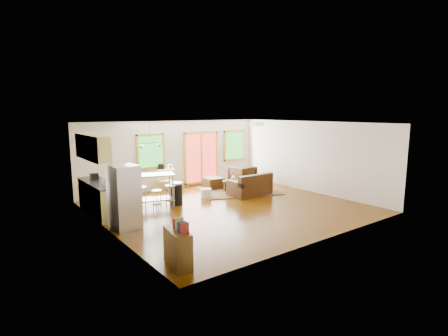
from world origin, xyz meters
TOP-DOWN VIEW (x-y plane):
  - floor at (0.00, 0.00)m, footprint 7.50×7.00m
  - ceiling at (0.00, 0.00)m, footprint 7.50×7.00m
  - back_wall at (0.00, 3.51)m, footprint 7.50×0.02m
  - left_wall at (-3.76, 0.00)m, footprint 0.02×7.00m
  - right_wall at (3.76, 0.00)m, footprint 0.02×7.00m
  - front_wall at (0.00, -3.51)m, footprint 7.50×0.02m
  - window_left at (-1.00, 3.46)m, footprint 1.10×0.05m
  - french_doors at (1.20, 3.46)m, footprint 1.60×0.05m
  - window_right at (2.90, 3.46)m, footprint 1.10×0.05m
  - rug at (1.64, 1.63)m, footprint 3.34×2.95m
  - loveseat at (1.54, 0.80)m, footprint 1.49×0.85m
  - coffee_table at (1.64, 1.67)m, footprint 1.11×0.76m
  - armchair at (2.39, 2.30)m, footprint 0.91×0.86m
  - ottoman at (1.12, 2.51)m, footprint 0.70×0.70m
  - pouf at (0.08, 1.45)m, footprint 0.41×0.41m
  - vase at (1.65, 1.92)m, footprint 0.21×0.22m
  - book at (2.04, 1.94)m, footprint 0.21×0.09m
  - cabinets at (-3.49, 1.70)m, footprint 0.64×2.24m
  - refrigerator at (-3.33, 0.00)m, footprint 0.72×0.70m
  - island at (-2.11, 1.42)m, footprint 1.79×1.12m
  - cup at (-1.42, 1.68)m, footprint 0.15×0.14m
  - bar_stool_a at (-2.48, 1.04)m, footprint 0.42×0.42m
  - bar_stool_b at (-1.99, 0.98)m, footprint 0.33×0.33m
  - bar_stool_c at (-1.45, 1.15)m, footprint 0.41×0.41m
  - trash_can at (-1.16, 1.28)m, footprint 0.50×0.50m
  - kitchen_cart at (-0.51, 3.34)m, footprint 0.78×0.65m
  - bookshelf at (-3.35, -2.73)m, footprint 0.45×0.86m
  - ceiling_flush at (1.60, 0.60)m, footprint 0.35×0.35m
  - pendant_light at (-1.90, 1.50)m, footprint 0.80×0.18m

SIDE VIEW (x-z plane):
  - floor at x=0.00m, z-range -0.02..0.00m
  - rug at x=1.64m, z-range 0.00..0.03m
  - pouf at x=0.08m, z-range 0.00..0.33m
  - ottoman at x=1.12m, z-range 0.00..0.43m
  - loveseat at x=1.54m, z-range -0.08..0.71m
  - coffee_table at x=1.64m, z-range 0.15..0.56m
  - trash_can at x=-1.16m, z-range 0.00..0.72m
  - bookshelf at x=-3.35m, z-range -0.10..0.86m
  - armchair at x=2.39m, z-range 0.00..0.88m
  - bar_stool_b at x=-1.99m, z-range 0.15..0.79m
  - vase at x=1.65m, z-range 0.36..0.64m
  - bar_stool_c at x=-1.45m, z-range 0.17..0.85m
  - book at x=2.04m, z-range 0.40..0.68m
  - bar_stool_a at x=-2.48m, z-range 0.19..0.98m
  - kitchen_cart at x=-0.51m, z-range 0.19..1.20m
  - island at x=-2.11m, z-range 0.20..1.26m
  - refrigerator at x=-3.33m, z-range 0.00..1.63m
  - cabinets at x=-3.49m, z-range -0.22..2.08m
  - cup at x=-1.42m, z-range 0.95..1.07m
  - french_doors at x=1.20m, z-range 0.05..2.15m
  - back_wall at x=0.00m, z-range 0.00..2.60m
  - left_wall at x=-3.76m, z-range 0.00..2.60m
  - right_wall at x=3.76m, z-range 0.00..2.60m
  - front_wall at x=0.00m, z-range 0.00..2.60m
  - window_left at x=-1.00m, z-range 0.85..2.15m
  - window_right at x=2.90m, z-range 0.85..2.15m
  - pendant_light at x=-1.90m, z-range 1.50..2.29m
  - ceiling_flush at x=1.60m, z-range 2.47..2.59m
  - ceiling at x=0.00m, z-range 2.60..2.62m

